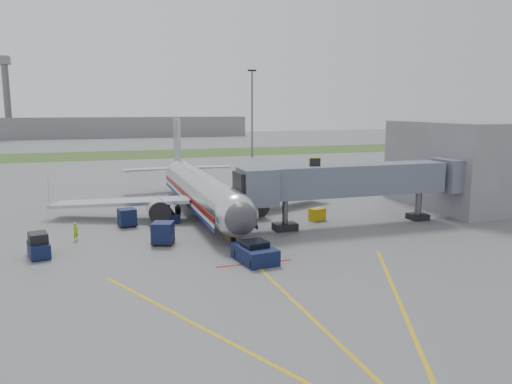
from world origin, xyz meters
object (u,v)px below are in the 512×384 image
object	(u,v)px
pushback_tug	(255,253)
belt_loader	(168,217)
baggage_tug	(39,246)
airliner	(201,190)
ramp_worker	(76,232)

from	to	relation	value
pushback_tug	belt_loader	bearing A→B (deg)	105.12
pushback_tug	belt_loader	world-z (taller)	belt_loader
baggage_tug	belt_loader	size ratio (longest dim) A/B	0.74
airliner	baggage_tug	distance (m)	19.99
pushback_tug	ramp_worker	bearing A→B (deg)	141.04
baggage_tug	ramp_worker	xyz separation A→B (m)	(2.64, 4.22, -0.03)
pushback_tug	baggage_tug	bearing A→B (deg)	157.86
airliner	ramp_worker	distance (m)	15.42
pushback_tug	baggage_tug	xyz separation A→B (m)	(-15.83, 6.44, 0.18)
pushback_tug	ramp_worker	distance (m)	16.96
ramp_worker	baggage_tug	bearing A→B (deg)	-176.85
airliner	ramp_worker	world-z (taller)	airliner
baggage_tug	ramp_worker	world-z (taller)	baggage_tug
belt_loader	ramp_worker	xyz separation A→B (m)	(-8.90, -5.20, 0.35)
pushback_tug	airliner	bearing A→B (deg)	90.55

